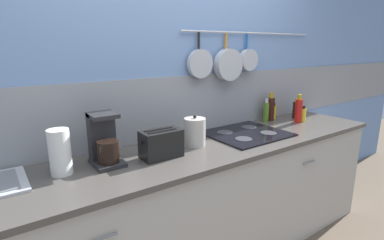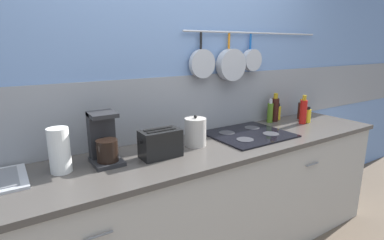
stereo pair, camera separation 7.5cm
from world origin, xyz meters
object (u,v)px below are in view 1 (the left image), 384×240
object	(u,v)px
bottle_olive_oil	(299,110)
paper_towel_roll	(60,152)
bottle_sesame_oil	(266,111)
bottle_vinegar	(271,108)
coffee_maker	(104,143)
toaster	(161,144)
bottle_cooking_wine	(303,115)
bottle_dish_soap	(296,109)
bottle_hot_sauce	(273,112)
kettle	(195,132)

from	to	relation	value
bottle_olive_oil	paper_towel_roll	bearing A→B (deg)	178.80
bottle_sesame_oil	bottle_vinegar	xyz separation A→B (m)	(0.07, 0.01, 0.02)
coffee_maker	toaster	distance (m)	0.34
bottle_vinegar	bottle_cooking_wine	world-z (taller)	bottle_vinegar
toaster	bottle_vinegar	world-z (taller)	bottle_vinegar
toaster	bottle_sesame_oil	bearing A→B (deg)	10.80
paper_towel_roll	bottle_dish_soap	world-z (taller)	paper_towel_roll
paper_towel_roll	bottle_sesame_oil	bearing A→B (deg)	4.72
paper_towel_roll	bottle_olive_oil	distance (m)	2.02
paper_towel_roll	bottle_cooking_wine	world-z (taller)	paper_towel_roll
bottle_hot_sauce	bottle_olive_oil	xyz separation A→B (m)	(0.07, -0.23, 0.05)
bottle_sesame_oil	bottle_vinegar	size ratio (longest dim) A/B	0.83
paper_towel_roll	bottle_olive_oil	world-z (taller)	bottle_olive_oil
coffee_maker	bottle_dish_soap	xyz separation A→B (m)	(1.91, 0.07, -0.04)
bottle_cooking_wine	bottle_dish_soap	distance (m)	0.15
bottle_hot_sauce	coffee_maker	bearing A→B (deg)	-174.32
bottle_sesame_oil	bottle_hot_sauce	size ratio (longest dim) A/B	1.39
paper_towel_roll	bottle_sesame_oil	size ratio (longest dim) A/B	1.18
kettle	bottle_olive_oil	bearing A→B (deg)	-0.97
bottle_hot_sauce	bottle_cooking_wine	distance (m)	0.27
bottle_vinegar	coffee_maker	bearing A→B (deg)	-174.95
coffee_maker	bottle_hot_sauce	distance (m)	1.71
bottle_olive_oil	bottle_dish_soap	distance (m)	0.19
coffee_maker	kettle	distance (m)	0.63
coffee_maker	bottle_hot_sauce	world-z (taller)	coffee_maker
coffee_maker	bottle_sesame_oil	bearing A→B (deg)	4.90
coffee_maker	bottle_cooking_wine	world-z (taller)	coffee_maker
bottle_sesame_oil	bottle_olive_oil	world-z (taller)	bottle_olive_oil
paper_towel_roll	bottle_vinegar	world-z (taller)	bottle_vinegar
bottle_vinegar	toaster	bearing A→B (deg)	-169.34
bottle_dish_soap	bottle_sesame_oil	bearing A→B (deg)	169.38
paper_towel_roll	bottle_sesame_oil	world-z (taller)	paper_towel_roll
paper_towel_roll	bottle_hot_sauce	world-z (taller)	paper_towel_roll
coffee_maker	bottle_cooking_wine	bearing A→B (deg)	-1.92
kettle	bottle_hot_sauce	world-z (taller)	kettle
bottle_sesame_oil	paper_towel_roll	bearing A→B (deg)	-175.28
bottle_olive_oil	bottle_vinegar	bearing A→B (deg)	125.15
bottle_sesame_oil	bottle_cooking_wine	xyz separation A→B (m)	(0.28, -0.20, -0.03)
kettle	bottle_sesame_oil	world-z (taller)	kettle
bottle_sesame_oil	toaster	bearing A→B (deg)	-169.20
bottle_hot_sauce	bottle_sesame_oil	bearing A→B (deg)	-166.16
toaster	bottle_sesame_oil	xyz separation A→B (m)	(1.24, 0.24, 0.01)
bottle_hot_sauce	bottle_cooking_wine	size ratio (longest dim) A/B	1.05
toaster	kettle	distance (m)	0.32
kettle	bottle_hot_sauce	size ratio (longest dim) A/B	1.42
bottle_dish_soap	paper_towel_roll	bearing A→B (deg)	-177.82
toaster	bottle_sesame_oil	world-z (taller)	bottle_sesame_oil
bottle_dish_soap	coffee_maker	bearing A→B (deg)	-178.00
toaster	bottle_hot_sauce	bearing A→B (deg)	11.13
kettle	bottle_sesame_oil	xyz separation A→B (m)	(0.92, 0.17, -0.00)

